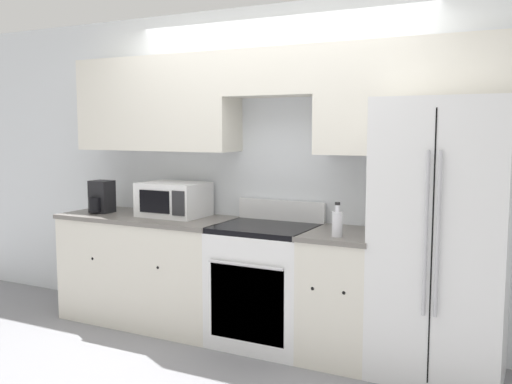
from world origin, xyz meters
The scene contains 9 objects.
ground_plane centered at (0.00, 0.00, 0.00)m, with size 12.00×12.00×0.00m, color gray.
wall_back centered at (0.00, 0.58, 1.52)m, with size 8.00×0.39×2.60m.
lower_cabinets_left centered at (-1.03, 0.31, 0.46)m, with size 1.50×0.64×0.91m.
lower_cabinets_right centered at (0.69, 0.31, 0.46)m, with size 0.51×0.64×0.91m.
oven_range centered at (0.08, 0.31, 0.46)m, with size 0.74×0.65×1.07m.
refrigerator centered at (1.35, 0.35, 0.91)m, with size 0.83×0.74×1.83m.
microwave centered at (-0.81, 0.39, 1.05)m, with size 0.53×0.41×0.28m.
bottle centered at (0.70, 0.13, 1.00)m, with size 0.07×0.07×0.23m.
coffee_maker centered at (-1.48, 0.26, 1.04)m, with size 0.18×0.22×0.28m.
Camera 1 is at (1.94, -3.48, 1.63)m, focal length 40.00 mm.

